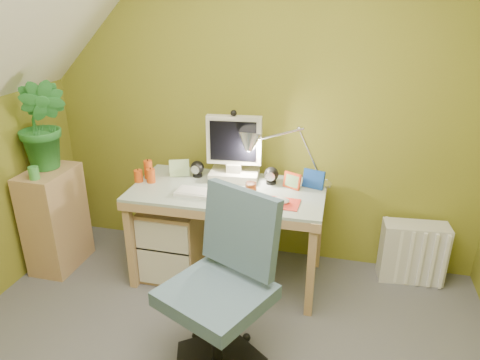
% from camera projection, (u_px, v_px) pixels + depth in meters
% --- Properties ---
extents(wall_back, '(3.20, 0.01, 2.40)m').
position_uv_depth(wall_back, '(260.00, 103.00, 3.14)').
color(wall_back, olive).
rests_on(wall_back, floor).
extents(desk, '(1.31, 0.67, 0.70)m').
position_uv_depth(desk, '(228.00, 234.00, 3.12)').
color(desk, tan).
rests_on(desk, floor).
extents(monitor, '(0.38, 0.25, 0.49)m').
position_uv_depth(monitor, '(234.00, 146.00, 3.05)').
color(monitor, '#BAB8A7').
rests_on(monitor, desk).
extents(speaker_left, '(0.11, 0.11, 0.12)m').
position_uv_depth(speaker_left, '(197.00, 169.00, 3.17)').
color(speaker_left, black).
rests_on(speaker_left, desk).
extents(speaker_right, '(0.10, 0.10, 0.12)m').
position_uv_depth(speaker_right, '(271.00, 175.00, 3.04)').
color(speaker_right, black).
rests_on(speaker_right, desk).
extents(keyboard, '(0.47, 0.17, 0.02)m').
position_uv_depth(keyboard, '(210.00, 194.00, 2.87)').
color(keyboard, silver).
rests_on(keyboard, desk).
extents(mousepad, '(0.25, 0.18, 0.01)m').
position_uv_depth(mousepad, '(280.00, 203.00, 2.77)').
color(mousepad, red).
rests_on(mousepad, desk).
extents(mouse, '(0.12, 0.08, 0.04)m').
position_uv_depth(mouse, '(280.00, 200.00, 2.77)').
color(mouse, silver).
rests_on(mouse, mousepad).
extents(amber_tumbler, '(0.09, 0.09, 0.09)m').
position_uv_depth(amber_tumbler, '(251.00, 190.00, 2.85)').
color(amber_tumbler, brown).
rests_on(amber_tumbler, desk).
extents(candle_cluster, '(0.19, 0.17, 0.13)m').
position_uv_depth(candle_cluster, '(146.00, 171.00, 3.10)').
color(candle_cluster, '#CF4911').
rests_on(candle_cluster, desk).
extents(photo_frame_red, '(0.12, 0.07, 0.11)m').
position_uv_depth(photo_frame_red, '(292.00, 181.00, 2.98)').
color(photo_frame_red, red).
rests_on(photo_frame_red, desk).
extents(photo_frame_blue, '(0.15, 0.06, 0.13)m').
position_uv_depth(photo_frame_blue, '(314.00, 179.00, 2.98)').
color(photo_frame_blue, navy).
rests_on(photo_frame_blue, desk).
extents(photo_frame_green, '(0.14, 0.07, 0.12)m').
position_uv_depth(photo_frame_green, '(179.00, 168.00, 3.18)').
color(photo_frame_green, '#9ABA80').
rests_on(photo_frame_green, desk).
extents(desk_lamp, '(0.61, 0.33, 0.62)m').
position_uv_depth(desk_lamp, '(300.00, 143.00, 2.93)').
color(desk_lamp, '#A9A9AD').
rests_on(desk_lamp, desk).
extents(side_ledge, '(0.28, 0.44, 0.77)m').
position_uv_depth(side_ledge, '(55.00, 219.00, 3.25)').
color(side_ledge, tan).
rests_on(side_ledge, floor).
extents(potted_plant, '(0.37, 0.31, 0.64)m').
position_uv_depth(potted_plant, '(43.00, 125.00, 3.02)').
color(potted_plant, '#25702D').
rests_on(potted_plant, side_ledge).
extents(green_cup, '(0.07, 0.07, 0.09)m').
position_uv_depth(green_cup, '(34.00, 173.00, 2.95)').
color(green_cup, green).
rests_on(green_cup, side_ledge).
extents(task_chair, '(0.75, 0.75, 1.01)m').
position_uv_depth(task_chair, '(216.00, 292.00, 2.26)').
color(task_chair, '#425A6C').
rests_on(task_chair, floor).
extents(radiator, '(0.46, 0.22, 0.44)m').
position_uv_depth(radiator, '(413.00, 252.00, 3.14)').
color(radiator, silver).
rests_on(radiator, floor).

